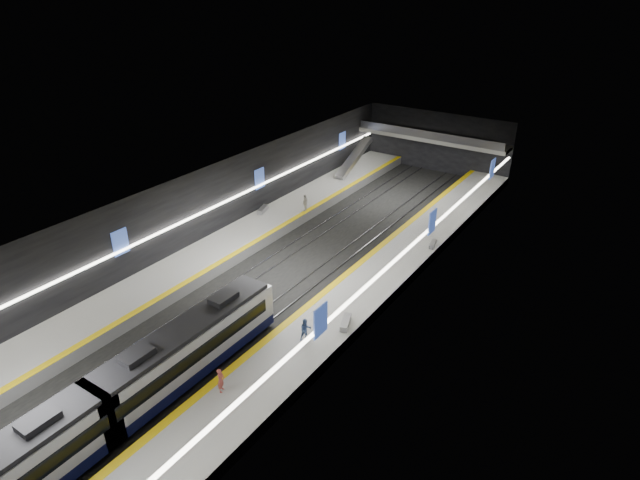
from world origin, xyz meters
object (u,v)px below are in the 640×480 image
Objects in this scene: bench_right_far at (433,244)px; passenger_left_a at (305,203)px; bench_right_near at (346,322)px; train at (98,412)px; bench_left_far at (263,210)px; passenger_right_a at (221,380)px; escalator at (354,158)px; passenger_right_b at (306,330)px.

bench_right_far is 0.84× the size of passenger_left_a.
passenger_left_a is at bearing 112.82° from bench_right_near.
train is 31.37m from bench_left_far.
bench_right_far is 0.95× the size of passenger_right_a.
bench_left_far is 22.31m from bench_right_near.
escalator is at bearing 66.70° from bench_left_far.
passenger_left_a is (-8.00, 31.83, -0.25)m from train.
bench_left_far is at bearing 10.94° from passenger_right_a.
bench_left_far is at bearing 81.56° from passenger_right_b.
bench_right_near is 21.31m from passenger_left_a.
passenger_right_a is 0.89× the size of passenger_left_a.
bench_right_far is 25.91m from passenger_right_a.
escalator is 4.00× the size of bench_left_far.
escalator is at bearing 130.02° from bench_right_far.
bench_right_near is 1.16× the size of passenger_right_a.
passenger_right_a is 0.98× the size of passenger_right_b.
bench_right_near is 1.22× the size of bench_right_far.
passenger_right_b is (5.12, 13.22, -0.33)m from train.
train reaches higher than passenger_left_a.
passenger_left_a reaches higher than passenger_right_a.
escalator is 35.81m from passenger_right_b.
escalator is 16.75m from bench_left_far.
bench_right_near is 1.13× the size of passenger_right_b.
passenger_right_a is (-2.87, -10.23, 0.61)m from bench_right_near.
escalator reaches higher than bench_right_far.
escalator is at bearing 99.07° from bench_right_near.
bench_right_far is at bearing 77.71° from train.
bench_right_near is at bearing 9.54° from passenger_right_b.
escalator reaches higher than passenger_left_a.
train is at bearing -85.50° from bench_left_far.
passenger_left_a is (2.00, -13.84, -0.95)m from escalator.
passenger_left_a is at bearing 19.07° from bench_left_far.
train is at bearing -132.35° from bench_right_near.
escalator reaches higher than passenger_right_b.
bench_left_far is 1.25× the size of bench_right_far.
passenger_left_a is at bearing 70.06° from passenger_right_b.
passenger_right_b is at bearing 21.99° from passenger_left_a.
passenger_left_a reaches higher than passenger_right_b.
bench_right_far is (6.92, 31.77, -1.00)m from train.
train is at bearing -77.65° from escalator.
passenger_right_b reaches higher than bench_right_far.
bench_right_far is 14.94m from passenger_left_a.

